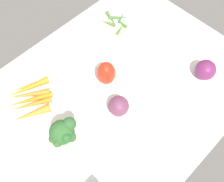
# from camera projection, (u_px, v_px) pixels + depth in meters

# --- Properties ---
(tablecloth) EXTENTS (1.04, 0.76, 0.02)m
(tablecloth) POSITION_uv_depth(u_px,v_px,m) (112.00, 95.00, 1.08)
(tablecloth) COLOR white
(tablecloth) RESTS_ON ground
(red_onion_near_basket) EXTENTS (0.07, 0.07, 0.07)m
(red_onion_near_basket) POSITION_uv_depth(u_px,v_px,m) (119.00, 106.00, 1.01)
(red_onion_near_basket) COLOR #733958
(red_onion_near_basket) RESTS_ON tablecloth
(bell_pepper_red) EXTENTS (0.09, 0.09, 0.10)m
(bell_pepper_red) POSITION_uv_depth(u_px,v_px,m) (106.00, 73.00, 1.06)
(bell_pepper_red) COLOR red
(bell_pepper_red) RESTS_ON tablecloth
(broccoli_head) EXTENTS (0.10, 0.08, 0.12)m
(broccoli_head) POSITION_uv_depth(u_px,v_px,m) (63.00, 133.00, 0.91)
(broccoli_head) COLOR #91C47C
(broccoli_head) RESTS_ON tablecloth
(okra_pile) EXTENTS (0.12, 0.13, 0.02)m
(okra_pile) POSITION_uv_depth(u_px,v_px,m) (116.00, 21.00, 1.25)
(okra_pile) COLOR #54812F
(okra_pile) RESTS_ON tablecloth
(red_onion_center) EXTENTS (0.08, 0.08, 0.08)m
(red_onion_center) POSITION_uv_depth(u_px,v_px,m) (206.00, 70.00, 1.08)
(red_onion_center) COLOR #72275D
(red_onion_center) RESTS_ON tablecloth
(carrot_bunch) EXTENTS (0.20, 0.18, 0.03)m
(carrot_bunch) POSITION_uv_depth(u_px,v_px,m) (29.00, 98.00, 1.05)
(carrot_bunch) COLOR orange
(carrot_bunch) RESTS_ON tablecloth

